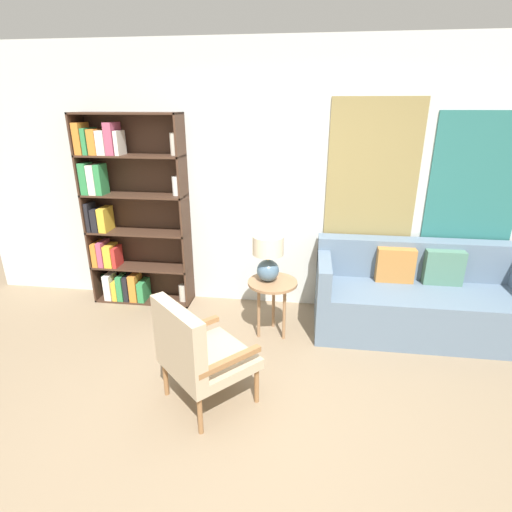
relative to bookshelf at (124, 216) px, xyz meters
name	(u,v)px	position (x,y,z in m)	size (l,w,h in m)	color
ground_plane	(227,434)	(1.48, -1.85, -0.98)	(14.00, 14.00, 0.00)	#847056
wall_back	(270,182)	(1.54, 0.18, 0.37)	(6.40, 0.08, 2.70)	silver
bookshelf	(124,216)	(0.00, 0.00, 0.00)	(1.09, 0.30, 2.03)	#422B1E
armchair	(195,350)	(1.21, -1.59, -0.51)	(0.81, 0.81, 0.85)	olive
couch	(417,299)	(3.04, -0.25, -0.65)	(1.95, 0.80, 0.85)	slate
side_table	(272,288)	(1.65, -0.53, -0.49)	(0.46, 0.46, 0.56)	#99704C
table_lamp	(268,255)	(1.61, -0.52, -0.17)	(0.28, 0.28, 0.44)	slate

